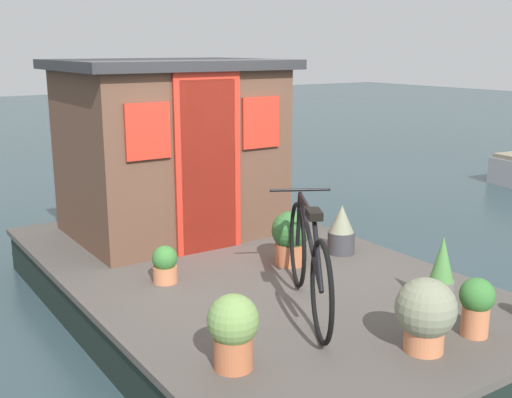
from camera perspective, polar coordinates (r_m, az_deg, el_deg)
name	(u,v)px	position (r m, az deg, el deg)	size (l,w,h in m)	color
ground_plane	(244,314)	(6.07, -1.06, -10.36)	(60.00, 60.00, 0.00)	#2D4247
houseboat_deck	(244,291)	(5.98, -1.07, -8.32)	(5.17, 3.08, 0.46)	#4C4742
houseboat_cabin	(170,147)	(6.91, -7.73, 4.69)	(1.84, 2.28, 1.87)	brown
bicycle	(308,261)	(4.87, 4.75, -5.61)	(1.60, 0.89, 0.87)	black
potted_plant_basil	(476,304)	(4.76, 19.28, -8.95)	(0.25, 0.25, 0.43)	#C6754C
potted_plant_lavender	(291,236)	(5.93, 3.14, -3.39)	(0.36, 0.36, 0.51)	#B2603D
potted_plant_thyme	(165,264)	(5.56, -8.23, -5.85)	(0.22, 0.22, 0.33)	#C6754C
potted_plant_geranium	(341,230)	(6.30, 7.72, -2.83)	(0.27, 0.27, 0.49)	#38383D
potted_plant_ivy	(441,274)	(5.17, 16.40, -6.48)	(0.21, 0.21, 0.58)	slate
potted_plant_fern	(233,329)	(4.06, -2.08, -11.64)	(0.33, 0.33, 0.50)	#B2603D
potted_plant_succulent	(426,313)	(4.41, 15.06, -9.88)	(0.41, 0.41, 0.51)	#C6754C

